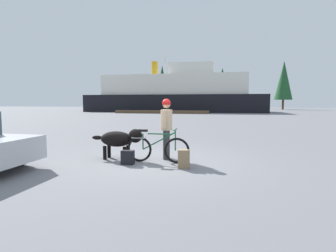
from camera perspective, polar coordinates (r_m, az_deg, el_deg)
The scene contains 13 objects.
ground_plane at distance 7.36m, azimuth -3.11°, elevation -7.36°, with size 160.00×160.00×0.00m, color slate.
bicycle at distance 7.12m, azimuth -2.26°, elevation -4.76°, with size 1.68×0.44×0.89m.
person_cyclist at distance 7.50m, azimuth -0.32°, elevation 0.60°, with size 0.32×0.53×1.67m.
dog at distance 7.62m, azimuth -10.07°, elevation -2.71°, with size 1.47×0.50×0.85m.
backpack at distance 6.56m, azimuth 3.34°, elevation -6.91°, with size 0.28×0.20×0.44m, color #8C7251.
handbag_pannier at distance 7.00m, azimuth -8.45°, elevation -6.54°, with size 0.32×0.18×0.36m, color black.
dock_pier at distance 38.91m, azimuth -1.24°, elevation 2.99°, with size 13.34×2.44×0.40m, color brown.
ferry_boat at distance 45.53m, azimuth 1.63°, elevation 6.68°, with size 28.90×8.64×8.36m.
sailboat_moored at distance 45.66m, azimuth -0.60°, elevation 3.68°, with size 6.82×1.91×9.02m.
pine_tree_far_left at distance 63.52m, azimuth -1.22°, elevation 9.09°, with size 3.03×3.03×10.02m.
pine_tree_center at distance 61.84m, azimuth 6.72°, elevation 9.49°, with size 3.75×3.75×9.96m.
pine_tree_far_right at distance 63.98m, azimuth 23.12°, elevation 8.78°, with size 3.73×3.73×10.36m.
pine_tree_mid_back at distance 66.49m, azimuth 11.33°, elevation 9.07°, with size 3.18×3.18×9.72m.
Camera 1 is at (1.91, -6.93, 1.58)m, focal length 29.04 mm.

